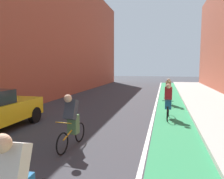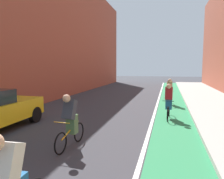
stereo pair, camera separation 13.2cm
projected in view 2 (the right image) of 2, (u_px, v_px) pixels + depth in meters
The scene contains 8 objects.
ground_plane at pixel (110, 109), 11.98m from camera, with size 80.86×80.86×0.00m, color #38383D.
bike_lane_paint at pixel (172, 105), 13.06m from camera, with size 1.60×36.76×0.00m, color #2D8451.
lane_divider_stripe at pixel (157, 105), 13.28m from camera, with size 0.12×36.76×0.00m, color white.
sidewalk_right at pixel (217, 106), 12.42m from camera, with size 3.41×36.76×0.14m, color #A8A59E.
building_facade_left at pixel (33, 25), 14.83m from camera, with size 4.15×36.76×10.36m.
cyclist_mid at pixel (70, 120), 6.21m from camera, with size 0.48×1.66×1.58m.
cyclist_trailing at pixel (169, 101), 9.71m from camera, with size 0.48×1.68×1.60m.
cyclist_far at pixel (169, 92), 13.24m from camera, with size 0.48×1.72×1.61m.
Camera 2 is at (3.10, 3.00, 2.36)m, focal length 34.57 mm.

